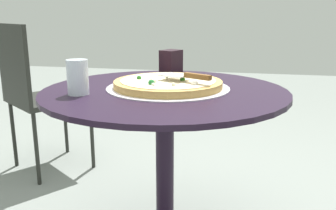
# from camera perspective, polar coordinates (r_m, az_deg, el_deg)

# --- Properties ---
(patio_table) EXTENTS (0.92, 0.92, 0.71)m
(patio_table) POSITION_cam_1_polar(r_m,az_deg,el_deg) (1.41, -0.51, -4.85)
(patio_table) COLOR black
(patio_table) RESTS_ON ground
(pizza_on_tray) EXTENTS (0.46, 0.46, 0.05)m
(pizza_on_tray) POSITION_cam_1_polar(r_m,az_deg,el_deg) (1.37, 0.00, 3.28)
(pizza_on_tray) COLOR silver
(pizza_on_tray) RESTS_ON patio_table
(pizza_server) EXTENTS (0.21, 0.14, 0.02)m
(pizza_server) POSITION_cam_1_polar(r_m,az_deg,el_deg) (1.32, 2.90, 4.61)
(pizza_server) COLOR silver
(pizza_server) RESTS_ON pizza_on_tray
(drinking_cup) EXTENTS (0.07, 0.07, 0.12)m
(drinking_cup) POSITION_cam_1_polar(r_m,az_deg,el_deg) (1.30, -14.01, 4.27)
(drinking_cup) COLOR silver
(drinking_cup) RESTS_ON patio_table
(napkin_dispenser) EXTENTS (0.10, 0.11, 0.11)m
(napkin_dispenser) POSITION_cam_1_polar(r_m,az_deg,el_deg) (1.69, 0.48, 6.75)
(napkin_dispenser) COLOR black
(napkin_dispenser) RESTS_ON patio_table
(patio_chair_far) EXTENTS (0.60, 0.60, 0.93)m
(patio_chair_far) POSITION_cam_1_polar(r_m,az_deg,el_deg) (2.37, -20.10, 2.45)
(patio_chair_far) COLOR #242621
(patio_chair_far) RESTS_ON ground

